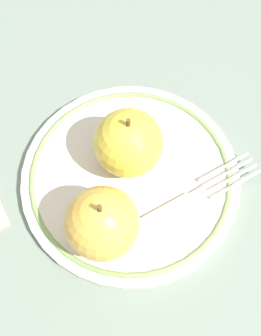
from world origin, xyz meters
TOP-DOWN VIEW (x-y plane):
  - ground_plane at (0.00, 0.00)m, footprint 2.00×2.00m
  - plate at (-0.01, 0.01)m, footprint 0.24×0.24m
  - apple_red_whole at (-0.01, -0.02)m, footprint 0.07×0.07m
  - apple_second_whole at (0.03, 0.07)m, footprint 0.07×0.07m
  - fork at (-0.05, 0.05)m, footprint 0.18×0.09m

SIDE VIEW (x-z plane):
  - ground_plane at x=0.00m, z-range 0.00..0.00m
  - plate at x=-0.01m, z-range 0.00..0.01m
  - fork at x=-0.05m, z-range 0.01..0.02m
  - apple_red_whole at x=-0.01m, z-range 0.01..0.09m
  - apple_second_whole at x=0.03m, z-range 0.01..0.09m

